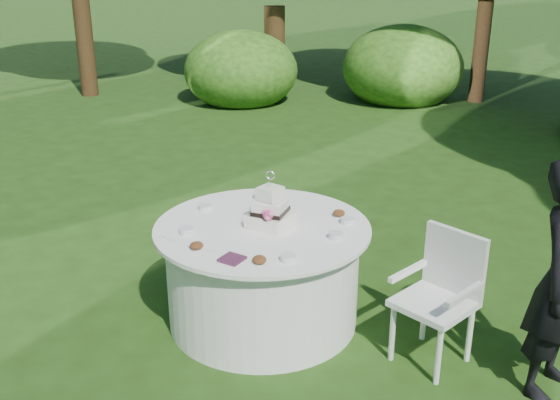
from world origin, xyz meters
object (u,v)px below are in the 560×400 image
Objects in this scene: napkins at (232,259)px; table at (263,273)px; chair at (442,288)px; cake at (270,211)px.

napkins reaches higher than table.
chair is (1.27, 0.24, 0.13)m from table.
cake is (-0.09, 0.59, 0.10)m from napkins.
cake is 0.46× the size of chair.
chair is (1.13, 0.80, -0.26)m from napkins.
chair is at bearing 9.83° from cake.
table is 0.50m from cake.
napkins is 0.15× the size of chair.
napkins is at bearing -76.01° from table.
napkins is 0.34× the size of cake.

